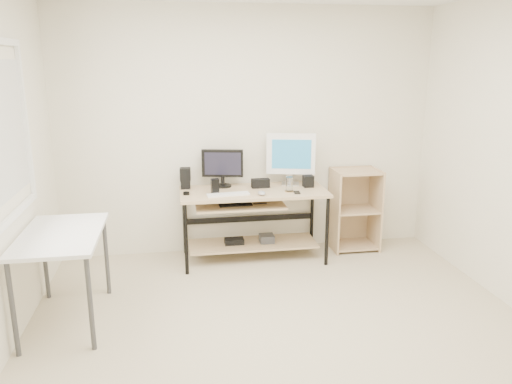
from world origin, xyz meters
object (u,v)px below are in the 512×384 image
at_px(shelf_unit, 353,208).
at_px(white_imac, 291,155).
at_px(black_monitor, 223,166).
at_px(side_table, 61,243).
at_px(desk, 251,210).
at_px(audio_controller, 215,186).

height_order(shelf_unit, white_imac, white_imac).
bearing_deg(black_monitor, shelf_unit, 10.30).
height_order(side_table, black_monitor, black_monitor).
bearing_deg(desk, side_table, -147.35).
relative_size(shelf_unit, audio_controller, 5.88).
height_order(desk, black_monitor, black_monitor).
bearing_deg(black_monitor, desk, -25.02).
xyz_separation_m(shelf_unit, white_imac, (-0.72, 0.02, 0.62)).
distance_m(white_imac, audio_controller, 0.90).
bearing_deg(white_imac, black_monitor, -168.79).
bearing_deg(black_monitor, side_table, -125.67).
bearing_deg(side_table, white_imac, 30.38).
height_order(side_table, white_imac, white_imac).
height_order(white_imac, audio_controller, white_imac).
bearing_deg(desk, audio_controller, -168.76).
bearing_deg(audio_controller, side_table, -152.97).
xyz_separation_m(black_monitor, audio_controller, (-0.11, -0.28, -0.15)).
relative_size(side_table, white_imac, 1.81).
relative_size(side_table, black_monitor, 2.31).
bearing_deg(shelf_unit, side_table, -156.67).
xyz_separation_m(desk, black_monitor, (-0.27, 0.20, 0.44)).
xyz_separation_m(black_monitor, white_imac, (0.73, -0.03, 0.09)).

